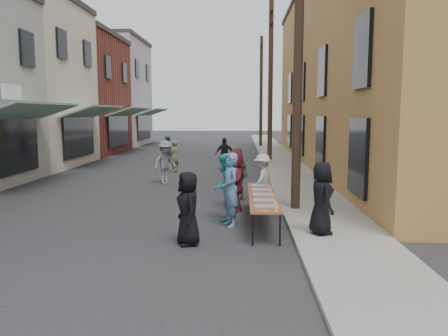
# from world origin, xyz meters

# --- Properties ---
(ground) EXTENTS (120.00, 120.00, 0.00)m
(ground) POSITION_xyz_m (0.00, 0.00, 0.00)
(ground) COLOR #28282B
(ground) RESTS_ON ground
(sidewalk) EXTENTS (2.20, 60.00, 0.10)m
(sidewalk) POSITION_xyz_m (5.00, 15.00, 0.05)
(sidewalk) COLOR gray
(sidewalk) RESTS_ON ground
(storefront_row) EXTENTS (8.00, 37.00, 9.00)m
(storefront_row) POSITION_xyz_m (-10.00, 14.96, 4.12)
(storefront_row) COLOR maroon
(storefront_row) RESTS_ON ground
(building_ochre) EXTENTS (10.00, 28.00, 10.00)m
(building_ochre) POSITION_xyz_m (11.10, 14.00, 5.00)
(building_ochre) COLOR #A27639
(building_ochre) RESTS_ON ground
(utility_pole_near) EXTENTS (0.26, 0.26, 9.00)m
(utility_pole_near) POSITION_xyz_m (4.30, 3.00, 4.50)
(utility_pole_near) COLOR #2D2116
(utility_pole_near) RESTS_ON ground
(utility_pole_mid) EXTENTS (0.26, 0.26, 9.00)m
(utility_pole_mid) POSITION_xyz_m (4.30, 15.00, 4.50)
(utility_pole_mid) COLOR #2D2116
(utility_pole_mid) RESTS_ON ground
(utility_pole_far) EXTENTS (0.26, 0.26, 9.00)m
(utility_pole_far) POSITION_xyz_m (4.30, 27.00, 4.50)
(utility_pole_far) COLOR #2D2116
(utility_pole_far) RESTS_ON ground
(serving_table) EXTENTS (0.70, 4.00, 0.75)m
(serving_table) POSITION_xyz_m (3.28, 1.50, 0.71)
(serving_table) COLOR brown
(serving_table) RESTS_ON ground
(catering_tray_sausage) EXTENTS (0.50, 0.33, 0.08)m
(catering_tray_sausage) POSITION_xyz_m (3.28, -0.15, 0.79)
(catering_tray_sausage) COLOR maroon
(catering_tray_sausage) RESTS_ON serving_table
(catering_tray_foil_b) EXTENTS (0.50, 0.33, 0.08)m
(catering_tray_foil_b) POSITION_xyz_m (3.28, 0.50, 0.79)
(catering_tray_foil_b) COLOR #B2B2B7
(catering_tray_foil_b) RESTS_ON serving_table
(catering_tray_buns) EXTENTS (0.50, 0.33, 0.08)m
(catering_tray_buns) POSITION_xyz_m (3.28, 1.20, 0.79)
(catering_tray_buns) COLOR tan
(catering_tray_buns) RESTS_ON serving_table
(catering_tray_foil_d) EXTENTS (0.50, 0.33, 0.08)m
(catering_tray_foil_d) POSITION_xyz_m (3.28, 1.90, 0.79)
(catering_tray_foil_d) COLOR #B2B2B7
(catering_tray_foil_d) RESTS_ON serving_table
(catering_tray_buns_end) EXTENTS (0.50, 0.33, 0.08)m
(catering_tray_buns_end) POSITION_xyz_m (3.28, 2.60, 0.79)
(catering_tray_buns_end) COLOR tan
(catering_tray_buns_end) RESTS_ON serving_table
(condiment_jar_a) EXTENTS (0.07, 0.07, 0.08)m
(condiment_jar_a) POSITION_xyz_m (3.06, -0.45, 0.79)
(condiment_jar_a) COLOR #A57F26
(condiment_jar_a) RESTS_ON serving_table
(condiment_jar_b) EXTENTS (0.07, 0.07, 0.08)m
(condiment_jar_b) POSITION_xyz_m (3.06, -0.35, 0.79)
(condiment_jar_b) COLOR #A57F26
(condiment_jar_b) RESTS_ON serving_table
(condiment_jar_c) EXTENTS (0.07, 0.07, 0.08)m
(condiment_jar_c) POSITION_xyz_m (3.06, -0.25, 0.79)
(condiment_jar_c) COLOR #A57F26
(condiment_jar_c) RESTS_ON serving_table
(cup_stack) EXTENTS (0.08, 0.08, 0.12)m
(cup_stack) POSITION_xyz_m (3.48, -0.40, 0.81)
(cup_stack) COLOR tan
(cup_stack) RESTS_ON serving_table
(guest_front_a) EXTENTS (0.76, 0.91, 1.59)m
(guest_front_a) POSITION_xyz_m (1.60, -0.33, 0.80)
(guest_front_a) COLOR black
(guest_front_a) RESTS_ON ground
(guest_front_b) EXTENTS (0.67, 0.80, 1.86)m
(guest_front_b) POSITION_xyz_m (2.46, 1.25, 0.93)
(guest_front_b) COLOR #5580A5
(guest_front_b) RESTS_ON ground
(guest_front_c) EXTENTS (0.89, 1.02, 1.78)m
(guest_front_c) POSITION_xyz_m (2.30, 1.88, 0.89)
(guest_front_c) COLOR #2AA9B1
(guest_front_c) RESTS_ON ground
(guest_front_d) EXTENTS (0.95, 1.17, 1.57)m
(guest_front_d) POSITION_xyz_m (3.40, 4.04, 0.79)
(guest_front_d) COLOR white
(guest_front_d) RESTS_ON ground
(guest_front_e) EXTENTS (0.88, 1.07, 1.71)m
(guest_front_e) POSITION_xyz_m (2.63, 4.72, 0.86)
(guest_front_e) COLOR #4F5D36
(guest_front_e) RESTS_ON ground
(guest_queue_back) EXTENTS (0.83, 1.72, 1.78)m
(guest_queue_back) POSITION_xyz_m (2.56, 3.14, 0.89)
(guest_queue_back) COLOR maroon
(guest_queue_back) RESTS_ON ground
(server) EXTENTS (0.69, 0.90, 1.65)m
(server) POSITION_xyz_m (4.55, 0.29, 0.92)
(server) COLOR black
(server) RESTS_ON sidewalk
(passerby_left) EXTENTS (1.22, 1.27, 1.74)m
(passerby_left) POSITION_xyz_m (-0.31, 7.73, 0.87)
(passerby_left) COLOR slate
(passerby_left) RESTS_ON ground
(passerby_mid) EXTENTS (1.00, 0.56, 1.61)m
(passerby_mid) POSITION_xyz_m (1.90, 12.07, 0.80)
(passerby_mid) COLOR black
(passerby_mid) RESTS_ON ground
(passerby_right) EXTENTS (0.55, 0.66, 1.53)m
(passerby_right) POSITION_xyz_m (-0.47, 11.09, 0.77)
(passerby_right) COLOR #636E40
(passerby_right) RESTS_ON ground
(passerby_far) EXTENTS (0.90, 0.92, 1.50)m
(passerby_far) POSITION_xyz_m (-1.58, 15.75, 0.75)
(passerby_far) COLOR #445A84
(passerby_far) RESTS_ON ground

